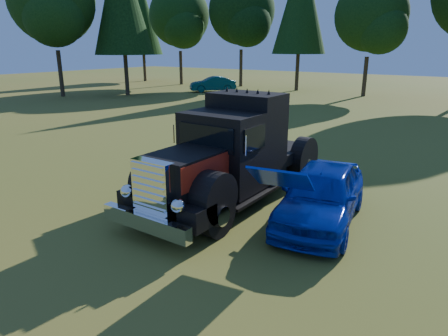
% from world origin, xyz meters
% --- Properties ---
extents(ground, '(120.00, 120.00, 0.00)m').
position_xyz_m(ground, '(0.00, 0.00, 0.00)').
color(ground, '#455F1B').
rests_on(ground, ground).
extents(treeline, '(66.14, 24.04, 13.33)m').
position_xyz_m(treeline, '(-5.39, 27.14, 7.62)').
color(treeline, '#2D2116').
rests_on(treeline, ground).
extents(diamond_t_truck, '(3.30, 7.16, 3.00)m').
position_xyz_m(diamond_t_truck, '(0.37, 1.65, 1.28)').
color(diamond_t_truck, black).
rests_on(diamond_t_truck, ground).
extents(hotrod_coupe, '(2.49, 4.58, 1.89)m').
position_xyz_m(hotrod_coupe, '(3.08, 1.72, 0.74)').
color(hotrod_coupe, '#071FAA').
rests_on(hotrod_coupe, ground).
extents(spectator_near, '(0.71, 0.78, 1.79)m').
position_xyz_m(spectator_near, '(-1.02, 1.72, 0.90)').
color(spectator_near, '#21354D').
rests_on(spectator_near, ground).
extents(spectator_far, '(1.12, 1.19, 1.94)m').
position_xyz_m(spectator_far, '(-1.22, 2.55, 0.97)').
color(spectator_far, '#1A283E').
rests_on(spectator_far, ground).
extents(distant_teal_car, '(4.15, 4.29, 1.46)m').
position_xyz_m(distant_teal_car, '(-17.25, 24.71, 0.73)').
color(distant_teal_car, '#0A393E').
rests_on(distant_teal_car, ground).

